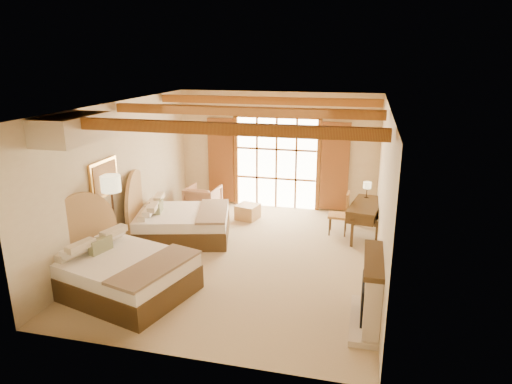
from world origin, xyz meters
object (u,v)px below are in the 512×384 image
(desk, at_px, (365,219))
(bed_near, at_px, (115,269))
(armchair, at_px, (203,200))
(nightstand, at_px, (114,251))
(bed_far, at_px, (175,220))

(desk, bearing_deg, bed_near, -129.13)
(armchair, xyz_separation_m, desk, (4.26, -0.60, 0.05))
(bed_near, distance_m, nightstand, 1.17)
(bed_far, xyz_separation_m, desk, (4.31, 1.14, 0.00))
(armchair, bearing_deg, bed_near, 92.41)
(bed_far, relative_size, desk, 1.61)
(bed_far, distance_m, desk, 4.46)
(bed_far, bearing_deg, desk, 0.33)
(nightstand, height_order, desk, desk)
(nightstand, xyz_separation_m, desk, (4.95, 2.79, 0.14))
(nightstand, relative_size, armchair, 0.69)
(bed_near, bearing_deg, armchair, 104.71)
(nightstand, height_order, armchair, armchair)
(armchair, height_order, desk, desk)
(nightstand, distance_m, desk, 5.69)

